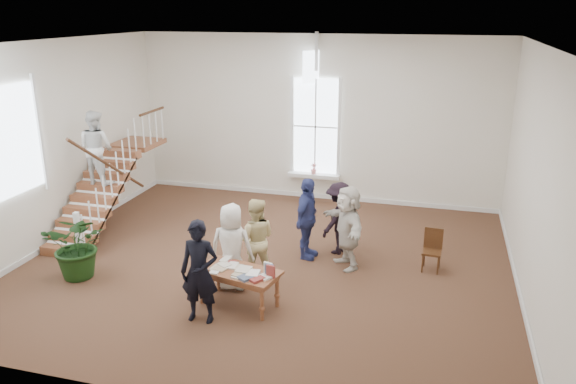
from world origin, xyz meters
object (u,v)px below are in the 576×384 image
(library_table, at_px, (239,274))
(person_yellow, at_px, (255,239))
(police_officer, at_px, (200,272))
(woman_cluster_c, at_px, (347,227))
(woman_cluster_a, at_px, (307,219))
(side_chair, at_px, (432,248))
(woman_cluster_b, at_px, (339,218))
(floor_plant, at_px, (79,245))
(elderly_woman, at_px, (232,247))

(library_table, bearing_deg, person_yellow, 105.47)
(police_officer, bearing_deg, library_table, 50.86)
(library_table, relative_size, woman_cluster_c, 0.91)
(woman_cluster_a, distance_m, side_chair, 2.64)
(police_officer, bearing_deg, woman_cluster_c, 49.82)
(person_yellow, xyz_separation_m, woman_cluster_b, (1.35, 1.66, -0.03))
(woman_cluster_b, bearing_deg, floor_plant, -39.76)
(woman_cluster_c, bearing_deg, side_chair, 68.47)
(person_yellow, bearing_deg, library_table, 79.37)
(police_officer, relative_size, woman_cluster_a, 1.02)
(police_officer, relative_size, side_chair, 2.08)
(person_yellow, relative_size, side_chair, 1.91)
(police_officer, distance_m, woman_cluster_b, 3.83)
(person_yellow, xyz_separation_m, woman_cluster_c, (1.65, 1.01, 0.04))
(library_table, height_order, woman_cluster_c, woman_cluster_c)
(person_yellow, xyz_separation_m, floor_plant, (-3.38, -0.88, -0.15))
(police_officer, height_order, woman_cluster_a, police_officer)
(elderly_woman, xyz_separation_m, side_chair, (3.65, 1.84, -0.37))
(elderly_woman, height_order, woman_cluster_a, woman_cluster_a)
(elderly_woman, bearing_deg, library_table, 115.22)
(person_yellow, bearing_deg, woman_cluster_b, -142.62)
(library_table, height_order, elderly_woman, elderly_woman)
(woman_cluster_c, height_order, floor_plant, woman_cluster_c)
(woman_cluster_b, distance_m, side_chair, 2.06)
(library_table, relative_size, floor_plant, 1.17)
(person_yellow, relative_size, floor_plant, 1.22)
(library_table, xyz_separation_m, floor_plant, (-3.44, 0.23, 0.07))
(woman_cluster_a, distance_m, woman_cluster_b, 0.76)
(elderly_woman, bearing_deg, side_chair, -158.48)
(woman_cluster_b, bearing_deg, police_officer, -5.10)
(woman_cluster_b, xyz_separation_m, floor_plant, (-4.72, -2.54, -0.12))
(woman_cluster_b, distance_m, floor_plant, 5.36)
(library_table, height_order, woman_cluster_a, woman_cluster_a)
(elderly_woman, height_order, woman_cluster_b, elderly_woman)
(woman_cluster_a, bearing_deg, person_yellow, 154.42)
(woman_cluster_a, height_order, woman_cluster_b, woman_cluster_a)
(floor_plant, relative_size, side_chair, 1.56)
(library_table, height_order, side_chair, side_chair)
(police_officer, bearing_deg, elderly_woman, 81.79)
(library_table, relative_size, person_yellow, 0.96)
(side_chair, bearing_deg, library_table, -139.33)
(police_officer, xyz_separation_m, woman_cluster_a, (1.15, 2.96, -0.02))
(woman_cluster_a, xyz_separation_m, side_chair, (2.61, 0.13, -0.41))
(elderly_woman, xyz_separation_m, woman_cluster_b, (1.65, 2.16, -0.05))
(library_table, xyz_separation_m, person_yellow, (-0.06, 1.11, 0.22))
(police_officer, bearing_deg, side_chair, 35.81)
(elderly_woman, xyz_separation_m, person_yellow, (0.30, 0.50, -0.01))
(elderly_woman, xyz_separation_m, floor_plant, (-3.08, -0.38, -0.16))
(police_officer, relative_size, elderly_woman, 1.07)
(woman_cluster_a, bearing_deg, woman_cluster_c, -96.46)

